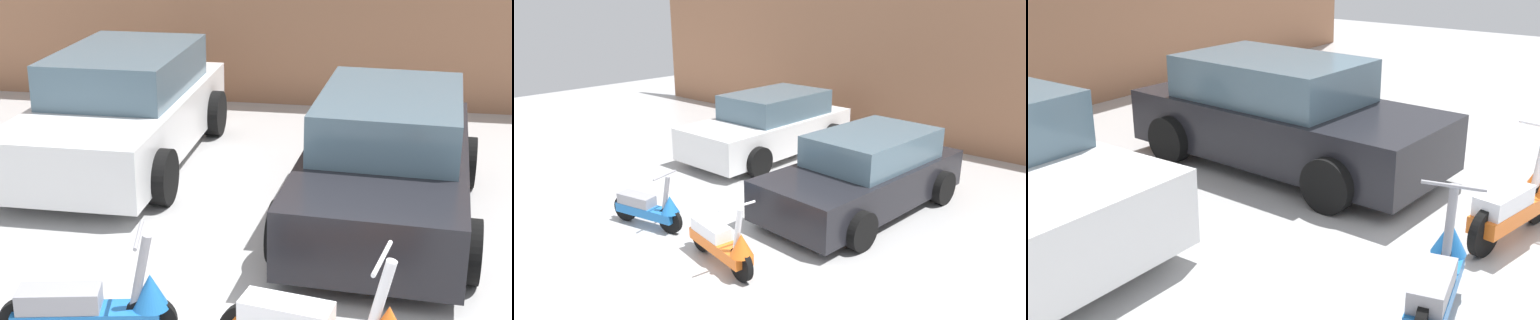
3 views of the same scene
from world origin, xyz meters
TOP-DOWN VIEW (x-y plane):
  - scooter_front_left at (-0.97, 1.00)m, footprint 1.39×0.59m
  - car_rear_left at (-2.21, 5.33)m, footprint 2.07×4.27m
  - car_rear_center at (1.21, 3.98)m, footprint 2.15×4.13m

SIDE VIEW (x-z plane):
  - scooter_front_left at x=-0.97m, z-range -0.14..0.84m
  - car_rear_center at x=1.21m, z-range -0.03..1.34m
  - car_rear_left at x=-2.21m, z-range -0.03..1.42m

